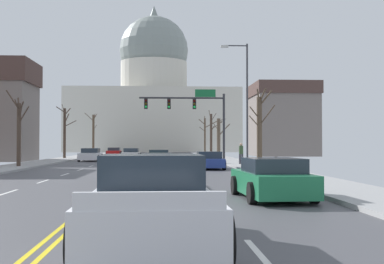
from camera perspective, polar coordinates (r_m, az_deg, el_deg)
name	(u,v)px	position (r m, az deg, el deg)	size (l,w,h in m)	color
ground	(131,171)	(32.21, -6.83, -4.35)	(20.00, 180.00, 0.20)	#47474C
signal_gantry	(193,109)	(46.66, 0.12, 2.57)	(7.91, 0.41, 6.59)	#28282D
street_lamp_right	(244,95)	(37.73, 5.88, 4.20)	(2.03, 0.24, 8.99)	#333338
capitol_building	(154,100)	(110.48, -4.31, 3.58)	(35.71, 19.82, 31.82)	beige
sedan_near_00	(159,158)	(41.75, -3.73, -2.91)	(2.04, 4.71, 1.23)	#1E7247
sedan_near_01	(209,161)	(34.55, 1.92, -3.24)	(2.00, 4.29, 1.20)	navy
sedan_near_02	(159,165)	(27.94, -3.75, -3.68)	(2.00, 4.54, 1.22)	black
sedan_near_03	(153,172)	(21.39, -4.37, -4.50)	(2.18, 4.43, 1.14)	black
sedan_near_04	(272,179)	(16.18, 8.96, -5.29)	(2.16, 4.48, 1.28)	#1E7247
pickup_truck_near_05	(152,205)	(8.68, -4.53, -8.19)	(2.27, 5.25, 1.54)	silver
sedan_oncoming_00	(91,155)	(51.18, -11.33, -2.55)	(2.04, 4.63, 1.28)	silver
sedan_oncoming_01	(131,154)	(59.74, -6.85, -2.43)	(2.18, 4.64, 1.19)	silver
sedan_oncoming_02	(114,152)	(73.53, -8.77, -2.21)	(2.14, 4.63, 1.16)	#B71414
flank_building_02	(282,120)	(73.10, 10.11, 1.39)	(8.65, 10.37, 10.17)	slate
bare_tree_00	(211,134)	(63.63, 2.17, -0.25)	(1.57, 1.58, 5.90)	#423328
bare_tree_01	(65,131)	(57.72, -14.11, 0.12)	(2.26, 1.67, 5.99)	#423328
bare_tree_02	(260,129)	(35.72, 7.61, 0.37)	(1.69, 1.42, 5.44)	#4C3D2D
bare_tree_03	(93,134)	(74.62, -11.04, -0.21)	(1.86, 1.30, 6.05)	#4C3D2D
bare_tree_04	(205,134)	(70.49, 1.48, -0.27)	(2.68, 1.16, 5.46)	#4C3D2D
bare_tree_05	(19,129)	(38.00, -18.90, 0.28)	(1.92, 1.78, 5.45)	#423328
bare_tree_06	(219,137)	(56.45, 3.04, -0.58)	(2.05, 2.51, 4.53)	brown
pedestrian_00	(241,152)	(40.14, 5.54, -2.29)	(0.35, 0.34, 1.63)	#33333D
bicycle_parked	(275,165)	(30.45, 9.33, -3.64)	(0.12, 1.77, 0.85)	black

